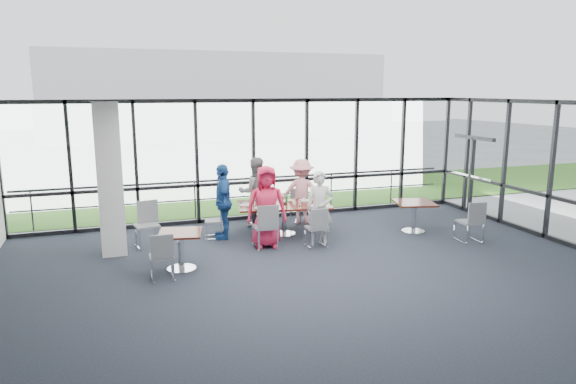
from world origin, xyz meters
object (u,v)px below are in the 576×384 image
object	(u,v)px
chair_main_fr	(303,206)
chair_main_end	(214,221)
diner_far_right	(302,192)
chair_main_fl	(260,209)
chair_spare_la	(162,256)
chair_spare_r	(470,222)
diner_far_left	(255,192)
chair_main_nr	(316,228)
chair_spare_lb	(147,226)
diner_near_right	(320,209)
chair_main_nl	(265,227)
diner_near_left	(266,207)
structural_column	(110,179)
main_table	(284,208)
side_table_left	(180,239)
side_table_right	(414,206)
diner_end	(223,201)

from	to	relation	value
chair_main_fr	chair_main_end	world-z (taller)	chair_main_fr
diner_far_right	chair_main_fl	bearing A→B (deg)	8.95
chair_spare_la	chair_spare_r	bearing A→B (deg)	0.86
diner_far_left	chair_main_nr	size ratio (longest dim) A/B	2.03
chair_main_nr	chair_spare_lb	size ratio (longest dim) A/B	0.88
diner_near_right	chair_main_end	bearing A→B (deg)	171.79
chair_main_fl	chair_main_nl	bearing A→B (deg)	73.26
diner_near_right	chair_main_nl	world-z (taller)	diner_near_right
diner_far_left	chair_spare_lb	bearing A→B (deg)	24.95
chair_spare_la	diner_near_left	bearing A→B (deg)	28.55
structural_column	chair_spare_r	size ratio (longest dim) A/B	3.43
chair_main_nr	chair_spare_r	xyz separation A→B (m)	(3.45, -0.77, 0.03)
diner_near_left	chair_main_nl	distance (m)	0.45
chair_main_nl	chair_main_end	bearing A→B (deg)	130.74
chair_main_fl	chair_spare_la	distance (m)	4.20
main_table	chair_main_nl	world-z (taller)	chair_main_nl
diner_far_left	diner_far_right	bearing A→B (deg)	179.15
side_table_left	diner_far_right	distance (m)	4.26
diner_near_left	diner_far_right	distance (m)	2.16
diner_near_left	chair_spare_la	xyz separation A→B (m)	(-2.38, -1.33, -0.47)
main_table	chair_main_fl	world-z (taller)	chair_main_fl
side_table_left	side_table_right	world-z (taller)	same
diner_near_right	chair_main_nr	bearing A→B (deg)	-117.69
diner_near_left	chair_main_fr	bearing A→B (deg)	57.48
chair_main_fl	side_table_left	bearing A→B (deg)	45.41
diner_far_left	chair_main_end	size ratio (longest dim) A/B	2.14
chair_main_nl	chair_spare_lb	xyz separation A→B (m)	(-2.43, 0.92, 0.00)
diner_near_right	chair_main_fl	bearing A→B (deg)	133.65
chair_main_nl	chair_main_end	xyz separation A→B (m)	(-0.90, 1.18, -0.08)
chair_main_nr	chair_spare_r	distance (m)	3.54
side_table_right	chair_main_nr	size ratio (longest dim) A/B	1.26
diner_near_left	diner_far_left	xyz separation A→B (m)	(0.22, 1.75, -0.02)
structural_column	diner_end	world-z (taller)	structural_column
main_table	chair_main_nl	xyz separation A→B (m)	(-0.74, -0.92, -0.15)
main_table	chair_main_fl	bearing A→B (deg)	116.01
diner_end	chair_main_fr	distance (m)	2.44
diner_near_right	diner_far_right	world-z (taller)	diner_far_right
side_table_left	chair_main_end	world-z (taller)	chair_main_end
chair_main_nr	chair_main_fr	bearing A→B (deg)	75.84
chair_spare_la	chair_main_nr	bearing A→B (deg)	14.91
main_table	diner_end	bearing A→B (deg)	-177.19
chair_spare_r	diner_end	bearing A→B (deg)	164.44
chair_main_nr	chair_main_fr	distance (m)	2.18
main_table	chair_spare_lb	distance (m)	3.18
diner_near_right	chair_spare_la	xyz separation A→B (m)	(-3.53, -1.05, -0.40)
side_table_left	diner_near_right	distance (m)	3.21
side_table_right	diner_near_left	bearing A→B (deg)	179.73
chair_main_nl	diner_far_right	bearing A→B (deg)	52.93
structural_column	chair_main_nl	distance (m)	3.38
main_table	chair_main_nl	bearing A→B (deg)	-118.57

